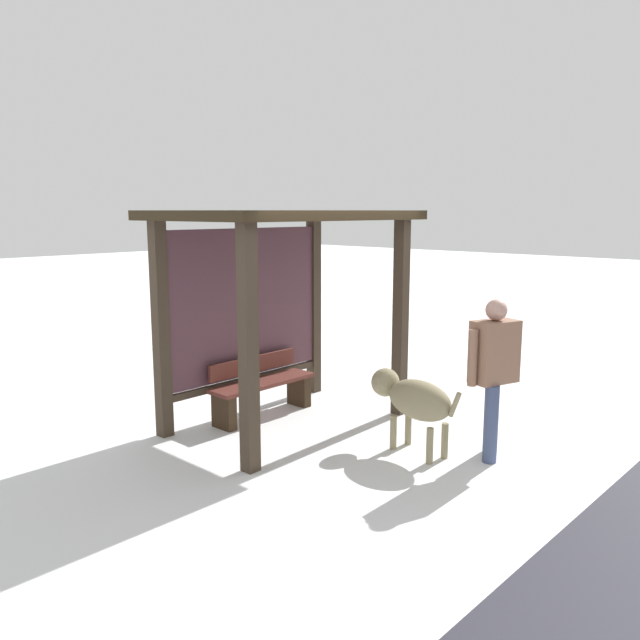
% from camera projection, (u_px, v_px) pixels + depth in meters
% --- Properties ---
extents(ground_plane, '(60.00, 60.00, 0.00)m').
position_uv_depth(ground_plane, '(288.00, 424.00, 7.56)').
color(ground_plane, white).
extents(bus_shelter, '(2.84, 1.86, 2.49)m').
position_uv_depth(bus_shelter, '(273.00, 265.00, 7.40)').
color(bus_shelter, '#392C21').
rests_on(bus_shelter, ground).
extents(bench_left_inside, '(1.43, 0.38, 0.72)m').
position_uv_depth(bench_left_inside, '(262.00, 388.00, 7.81)').
color(bench_left_inside, '#592821').
rests_on(bench_left_inside, ground).
extents(person_walking, '(0.65, 0.39, 1.63)m').
position_uv_depth(person_walking, '(494.00, 366.00, 6.39)').
color(person_walking, '#8E654F').
rests_on(person_walking, ground).
extents(dog, '(0.48, 1.17, 0.81)m').
position_uv_depth(dog, '(413.00, 398.00, 6.61)').
color(dog, gray).
rests_on(dog, ground).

